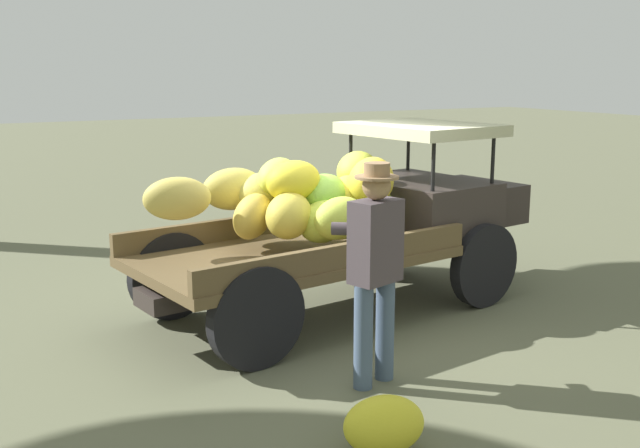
% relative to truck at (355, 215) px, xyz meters
% --- Properties ---
extents(ground_plane, '(60.00, 60.00, 0.00)m').
position_rel_truck_xyz_m(ground_plane, '(-0.48, -0.17, -0.98)').
color(ground_plane, '#5D5F46').
extents(truck, '(4.60, 2.25, 1.88)m').
position_rel_truck_xyz_m(truck, '(0.00, 0.00, 0.00)').
color(truck, '#322A26').
rests_on(truck, ground).
extents(farmer, '(0.54, 0.50, 1.77)m').
position_rel_truck_xyz_m(farmer, '(-0.90, -1.77, 0.03)').
color(farmer, '#475972').
rests_on(farmer, ground).
extents(loose_banana_bunch, '(0.63, 0.50, 0.40)m').
position_rel_truck_xyz_m(loose_banana_bunch, '(-1.43, -2.73, -0.79)').
color(loose_banana_bunch, yellow).
rests_on(loose_banana_bunch, ground).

